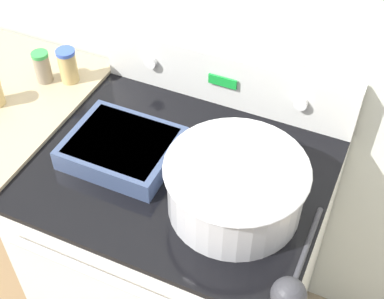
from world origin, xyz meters
name	(u,v)px	position (x,y,z in m)	size (l,w,h in m)	color
stove_range	(185,260)	(0.00, 0.34, 0.46)	(0.81, 0.71, 0.93)	silver
control_panel	(226,78)	(0.00, 0.65, 1.02)	(0.81, 0.07, 0.18)	silver
side_counter	(19,194)	(-0.69, 0.34, 0.47)	(0.57, 0.68, 0.94)	tan
mixing_bowl	(236,185)	(0.18, 0.27, 1.01)	(0.36, 0.36, 0.15)	silver
casserole_dish	(122,147)	(-0.17, 0.31, 0.96)	(0.30, 0.25, 0.06)	#38476B
ladle	(290,290)	(0.39, 0.07, 0.96)	(0.08, 0.33, 0.08)	#333338
spice_jar_blue_cap	(68,66)	(-0.49, 0.53, 1.00)	(0.06, 0.06, 0.12)	tan
spice_jar_green_cap	(42,67)	(-0.57, 0.49, 0.99)	(0.05, 0.05, 0.11)	gray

